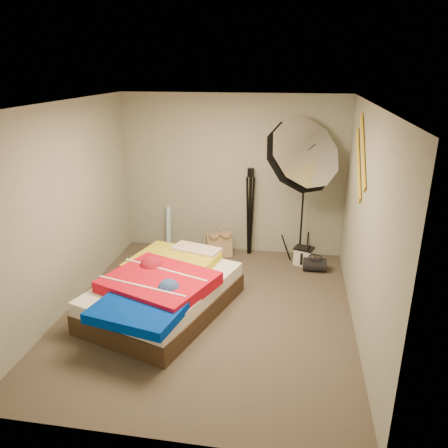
% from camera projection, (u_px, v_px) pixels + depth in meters
% --- Properties ---
extents(floor, '(4.00, 4.00, 0.00)m').
position_uv_depth(floor, '(208.00, 312.00, 5.42)').
color(floor, brown).
rests_on(floor, ground).
extents(ceiling, '(4.00, 4.00, 0.00)m').
position_uv_depth(ceiling, '(205.00, 104.00, 4.56)').
color(ceiling, silver).
rests_on(ceiling, wall_back).
extents(wall_back, '(3.50, 0.00, 3.50)m').
position_uv_depth(wall_back, '(232.00, 175.00, 6.85)').
color(wall_back, '#979B8A').
rests_on(wall_back, floor).
extents(wall_front, '(3.50, 0.00, 3.50)m').
position_uv_depth(wall_front, '(152.00, 307.00, 3.14)').
color(wall_front, '#979B8A').
rests_on(wall_front, floor).
extents(wall_left, '(0.00, 4.00, 4.00)m').
position_uv_depth(wall_left, '(65.00, 209.00, 5.26)').
color(wall_left, '#979B8A').
rests_on(wall_left, floor).
extents(wall_right, '(0.00, 4.00, 4.00)m').
position_uv_depth(wall_right, '(365.00, 225.00, 4.73)').
color(wall_right, '#979B8A').
rests_on(wall_right, floor).
extents(tote_bag, '(0.43, 0.32, 0.41)m').
position_uv_depth(tote_bag, '(219.00, 245.00, 6.89)').
color(tote_bag, tan).
rests_on(tote_bag, floor).
extents(wrapping_roll, '(0.10, 0.20, 0.70)m').
position_uv_depth(wrapping_roll, '(168.00, 228.00, 7.22)').
color(wrapping_roll, '#56B7D7').
rests_on(wrapping_roll, floor).
extents(camera_case, '(0.31, 0.26, 0.26)m').
position_uv_depth(camera_case, '(304.00, 257.00, 6.65)').
color(camera_case, silver).
rests_on(camera_case, floor).
extents(duffel_bag, '(0.34, 0.21, 0.20)m').
position_uv_depth(duffel_bag, '(315.00, 265.00, 6.46)').
color(duffel_bag, black).
rests_on(duffel_bag, floor).
extents(wall_stripe_upper, '(0.02, 0.91, 0.78)m').
position_uv_depth(wall_stripe_upper, '(363.00, 151.00, 5.04)').
color(wall_stripe_upper, gold).
rests_on(wall_stripe_upper, wall_right).
extents(wall_stripe_lower, '(0.02, 0.91, 0.78)m').
position_uv_depth(wall_stripe_lower, '(358.00, 163.00, 5.34)').
color(wall_stripe_lower, gold).
rests_on(wall_stripe_lower, wall_right).
extents(bed, '(1.83, 2.28, 0.55)m').
position_uv_depth(bed, '(164.00, 291.00, 5.34)').
color(bed, '#3F2C1D').
rests_on(bed, floor).
extents(photo_umbrella, '(1.15, 1.32, 2.33)m').
position_uv_depth(photo_umbrella, '(300.00, 157.00, 6.09)').
color(photo_umbrella, black).
rests_on(photo_umbrella, floor).
extents(camera_tripod, '(0.10, 0.10, 1.41)m').
position_uv_depth(camera_tripod, '(250.00, 206.00, 6.82)').
color(camera_tripod, black).
rests_on(camera_tripod, floor).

